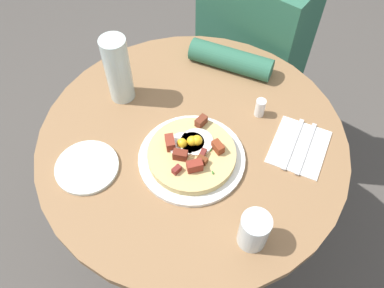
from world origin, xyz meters
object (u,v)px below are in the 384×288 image
object	(u,v)px
person_seated	(248,69)
fork	(306,148)
breakfast_pizza	(192,153)
water_bottle	(117,70)
water_glass	(254,231)
salt_shaker	(260,108)
pizza_plate	(192,158)
bread_plate	(87,167)
dining_table	(192,172)
knife	(293,144)

from	to	relation	value
person_seated	fork	distance (m)	0.63
breakfast_pizza	water_bottle	size ratio (longest dim) A/B	1.11
water_glass	salt_shaker	xyz separation A→B (m)	(-0.18, 0.33, -0.02)
pizza_plate	fork	world-z (taller)	pizza_plate
bread_plate	water_bottle	bearing A→B (deg)	112.61
dining_table	salt_shaker	xyz separation A→B (m)	(0.10, 0.18, 0.21)
salt_shaker	bread_plate	bearing A→B (deg)	-121.36
person_seated	pizza_plate	xyz separation A→B (m)	(0.18, -0.62, 0.26)
person_seated	pizza_plate	world-z (taller)	person_seated
water_glass	salt_shaker	distance (m)	0.38
pizza_plate	breakfast_pizza	xyz separation A→B (m)	(-0.00, 0.00, 0.02)
fork	knife	distance (m)	0.04
breakfast_pizza	bread_plate	size ratio (longest dim) A/B	1.40
bread_plate	salt_shaker	world-z (taller)	salt_shaker
knife	salt_shaker	bearing A→B (deg)	61.58
dining_table	breakfast_pizza	size ratio (longest dim) A/B	3.70
breakfast_pizza	salt_shaker	distance (m)	0.25
water_glass	water_bottle	distance (m)	0.57
breakfast_pizza	fork	bearing A→B (deg)	42.59
water_bottle	pizza_plate	bearing A→B (deg)	-10.42
dining_table	water_glass	bearing A→B (deg)	-27.75
water_glass	water_bottle	world-z (taller)	water_bottle
person_seated	water_bottle	size ratio (longest dim) A/B	5.47
water_bottle	salt_shaker	xyz separation A→B (m)	(0.36, 0.18, -0.08)
water_bottle	knife	bearing A→B (deg)	16.77
knife	water_bottle	bearing A→B (deg)	94.29
pizza_plate	bread_plate	world-z (taller)	pizza_plate
breakfast_pizza	salt_shaker	world-z (taller)	breakfast_pizza
person_seated	salt_shaker	xyz separation A→B (m)	(0.24, -0.38, 0.28)
knife	water_glass	world-z (taller)	water_glass
bread_plate	knife	bearing A→B (deg)	44.95
water_glass	breakfast_pizza	bearing A→B (deg)	158.94
person_seated	breakfast_pizza	size ratio (longest dim) A/B	4.93
pizza_plate	water_bottle	bearing A→B (deg)	169.58
fork	knife	size ratio (longest dim) A/B	1.00
bread_plate	fork	world-z (taller)	bread_plate
fork	salt_shaker	xyz separation A→B (m)	(-0.16, 0.03, 0.02)
breakfast_pizza	water_bottle	xyz separation A→B (m)	(-0.30, 0.05, 0.08)
person_seated	bread_plate	bearing A→B (deg)	-91.32
fork	water_glass	distance (m)	0.31
breakfast_pizza	fork	distance (m)	0.31
knife	salt_shaker	size ratio (longest dim) A/B	3.17
salt_shaker	person_seated	bearing A→B (deg)	122.44
bread_plate	fork	bearing A→B (deg)	43.04
water_glass	person_seated	bearing A→B (deg)	120.85
knife	bread_plate	bearing A→B (deg)	122.47
person_seated	breakfast_pizza	distance (m)	0.70
dining_table	knife	xyz separation A→B (m)	(0.23, 0.14, 0.19)
water_bottle	salt_shaker	distance (m)	0.41
person_seated	pizza_plate	bearing A→B (deg)	-73.65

